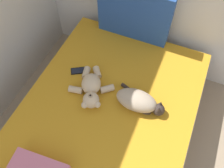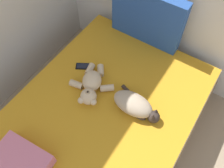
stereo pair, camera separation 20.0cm
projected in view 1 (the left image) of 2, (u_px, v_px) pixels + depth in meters
bed at (105, 127)px, 2.15m from camera, size 1.44×2.04×0.49m
patterned_cushion at (134, 13)px, 2.23m from camera, size 0.70×0.11×0.54m
cat at (139, 101)px, 1.94m from camera, size 0.42×0.25×0.15m
teddy_bear at (91, 89)px, 2.01m from camera, size 0.37×0.45×0.15m
cell_phone at (79, 71)px, 2.19m from camera, size 0.16×0.14×0.01m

